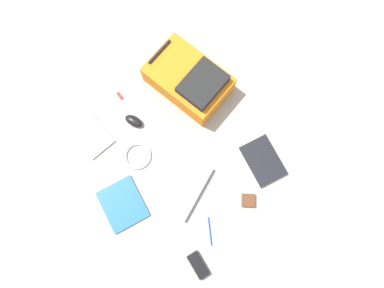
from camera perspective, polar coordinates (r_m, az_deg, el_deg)
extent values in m
plane|color=gray|center=(1.83, -0.88, -1.02)|extent=(3.59, 3.59, 0.00)
cube|color=orange|center=(1.88, -0.65, 11.23)|extent=(0.32, 0.47, 0.14)
cube|color=black|center=(1.77, 1.89, 10.53)|extent=(0.25, 0.20, 0.05)
cylinder|color=black|center=(1.88, -5.75, 15.85)|extent=(0.18, 0.03, 0.02)
cube|color=#929296|center=(1.80, -2.03, -7.15)|extent=(0.38, 0.31, 0.02)
cube|color=#B7B7BC|center=(1.78, -2.05, -7.10)|extent=(0.37, 0.30, 0.01)
cube|color=silver|center=(1.83, -12.07, -10.30)|extent=(0.27, 0.29, 0.01)
cube|color=#1E5999|center=(1.83, -12.12, -10.29)|extent=(0.28, 0.30, 0.00)
cube|color=silver|center=(1.94, -17.41, 1.64)|extent=(0.18, 0.26, 0.01)
cube|color=silver|center=(1.93, -17.46, 1.69)|extent=(0.19, 0.27, 0.00)
cube|color=silver|center=(1.86, 12.34, -2.91)|extent=(0.24, 0.29, 0.02)
cube|color=black|center=(1.85, 12.40, -2.86)|extent=(0.25, 0.30, 0.00)
ellipsoid|color=black|center=(1.88, -10.19, 4.00)|extent=(0.08, 0.12, 0.04)
torus|color=silver|center=(1.85, -9.55, -2.06)|extent=(0.15, 0.15, 0.02)
cube|color=black|center=(1.80, 1.08, -20.50)|extent=(0.09, 0.14, 0.03)
cylinder|color=#1933B2|center=(1.80, 3.22, -15.08)|extent=(0.10, 0.12, 0.01)
cube|color=#59331E|center=(1.82, 9.89, -9.75)|extent=(0.10, 0.10, 0.02)
cube|color=#B21919|center=(1.96, -12.54, 8.27)|extent=(0.03, 0.05, 0.01)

